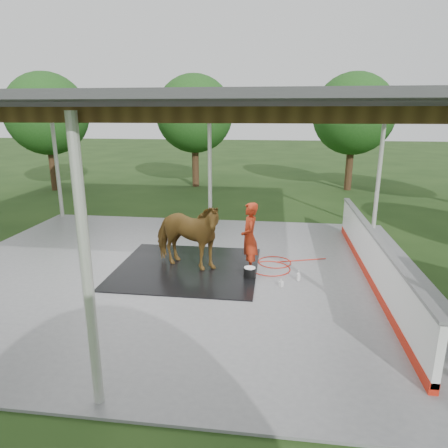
# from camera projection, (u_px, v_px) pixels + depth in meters

# --- Properties ---
(ground) EXTENTS (100.00, 100.00, 0.00)m
(ground) POSITION_uv_depth(u_px,v_px,m) (180.00, 273.00, 9.99)
(ground) COLOR #1E3814
(concrete_slab) EXTENTS (12.00, 10.00, 0.05)m
(concrete_slab) POSITION_uv_depth(u_px,v_px,m) (180.00, 272.00, 9.98)
(concrete_slab) COLOR slate
(concrete_slab) RESTS_ON ground
(pavilion_structure) EXTENTS (12.60, 10.60, 4.05)m
(pavilion_structure) POSITION_uv_depth(u_px,v_px,m) (175.00, 108.00, 8.92)
(pavilion_structure) COLOR beige
(pavilion_structure) RESTS_ON ground
(dasher_board) EXTENTS (0.16, 8.00, 1.15)m
(dasher_board) POSITION_uv_depth(u_px,v_px,m) (373.00, 259.00, 9.25)
(dasher_board) COLOR red
(dasher_board) RESTS_ON concrete_slab
(tree_belt) EXTENTS (28.00, 28.00, 5.80)m
(tree_belt) POSITION_uv_depth(u_px,v_px,m) (196.00, 116.00, 9.79)
(tree_belt) COLOR #382314
(tree_belt) RESTS_ON ground
(rubber_mat) EXTENTS (3.53, 3.31, 0.03)m
(rubber_mat) POSITION_uv_depth(u_px,v_px,m) (187.00, 268.00, 10.15)
(rubber_mat) COLOR black
(rubber_mat) RESTS_ON concrete_slab
(horse) EXTENTS (2.23, 1.54, 1.72)m
(horse) POSITION_uv_depth(u_px,v_px,m) (186.00, 235.00, 9.91)
(horse) COLOR brown
(horse) RESTS_ON rubber_mat
(handler) EXTENTS (0.51, 0.69, 1.75)m
(handler) POSITION_uv_depth(u_px,v_px,m) (249.00, 238.00, 9.72)
(handler) COLOR #AB2B12
(handler) RESTS_ON concrete_slab
(wash_bucket) EXTENTS (0.29, 0.29, 0.27)m
(wash_bucket) POSITION_uv_depth(u_px,v_px,m) (250.00, 273.00, 9.52)
(wash_bucket) COLOR black
(wash_bucket) RESTS_ON concrete_slab
(soap_bottle_a) EXTENTS (0.12, 0.12, 0.26)m
(soap_bottle_a) POSITION_uv_depth(u_px,v_px,m) (298.00, 276.00, 9.37)
(soap_bottle_a) COLOR silver
(soap_bottle_a) RESTS_ON concrete_slab
(soap_bottle_b) EXTENTS (0.12, 0.12, 0.19)m
(soap_bottle_b) POSITION_uv_depth(u_px,v_px,m) (281.00, 283.00, 9.06)
(soap_bottle_b) COLOR #338CD8
(soap_bottle_b) RESTS_ON concrete_slab
(hose_coil) EXTENTS (2.00, 1.42, 0.02)m
(hose_coil) POSITION_uv_depth(u_px,v_px,m) (273.00, 266.00, 10.30)
(hose_coil) COLOR red
(hose_coil) RESTS_ON concrete_slab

